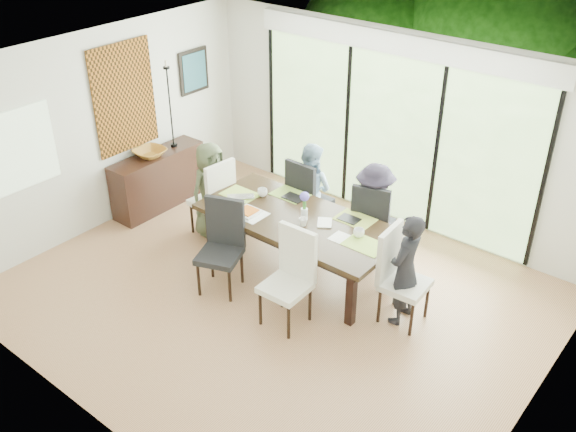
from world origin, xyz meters
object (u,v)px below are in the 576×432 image
Objects in this scene: chair_far_left at (311,196)px; person_far_left at (310,190)px; person_right_end at (405,270)px; chair_right_end at (406,278)px; chair_far_right at (374,219)px; cup_c at (359,233)px; person_left_end at (211,190)px; bowl at (150,153)px; person_far_right at (374,213)px; vase at (304,213)px; sideboard at (159,180)px; chair_left_end at (211,196)px; cup_b at (303,222)px; table_top at (298,220)px; chair_near_right at (285,281)px; chair_near_left at (219,249)px; cup_a at (262,193)px; laptop at (241,199)px.

person_far_left is at bearing 91.69° from chair_far_left.
person_right_end is at bearing 155.62° from person_far_left.
chair_right_end is 2.12m from person_far_left.
chair_far_right reaches higher than cup_c.
bowl is at bearing 97.08° from person_left_end.
person_far_right is at bearing 108.90° from cup_c.
vase is 0.08× the size of sideboard.
chair_right_end is 1.48m from vase.
chair_left_end is 1.00× the size of chair_right_end.
chair_left_end reaches higher than cup_b.
cup_c is (2.30, 0.10, 0.26)m from chair_left_end.
chair_left_end is at bearing 1.49° from bowl.
vase is (0.05, 0.05, 0.09)m from table_top.
chair_near_right is 0.85× the size of person_far_left.
cup_b is at bearing 112.93° from chair_near_right.
person_right_end is (2.96, 0.00, 0.00)m from person_left_end.
person_far_left is at bearing 122.83° from cup_b.
person_right_end is at bearing 2.42° from chair_near_left.
table_top is 20.00× the size of vase.
chair_far_right is 0.77× the size of sideboard.
cup_a is at bearing 42.82° from person_far_right.
person_right_end reaches higher than laptop.
person_far_left is (-1.00, -0.02, 0.10)m from chair_far_right.
person_right_end reaches higher than chair_far_right.
chair_right_end reaches higher than cup_b.
person_left_end is 0.65m from laptop.
vase is (-0.45, 0.92, 0.27)m from chair_near_right.
cup_a is at bearing 106.10° from chair_left_end.
chair_far_right is 2.02m from chair_near_left.
chair_left_end is 1.00× the size of chair_far_left.
chair_near_left is 0.85× the size of person_far_left.
person_far_right reaches higher than chair_far_right.
person_left_end is at bearing -178.13° from vase.
chair_near_left is 1.04m from cup_b.
person_left_end is 10.75× the size of vase.
person_far_left is 1.46m from cup_c.
cup_a is (0.15, 0.25, 0.04)m from laptop.
chair_near_right is at bearing 102.59° from person_far_right.
table_top is at bearing 146.31° from cup_b.
sideboard is (-1.15, 0.07, -0.15)m from chair_left_end.
sideboard is (-3.45, -0.03, -0.41)m from cup_c.
chair_near_left is 11.00× the size of cup_b.
sideboard is (-1.17, 0.07, -0.25)m from person_left_end.
table_top is 2.18× the size of chair_left_end.
table_top is 1.51m from chair_right_end.
chair_far_right is at bearing -75.73° from person_far_right.
person_far_left is (0.05, 1.70, 0.10)m from chair_near_left.
vase is at bearing 114.55° from chair_near_right.
person_left_end is 2.19m from person_far_right.
person_far_right is at bearing 86.80° from chair_near_right.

